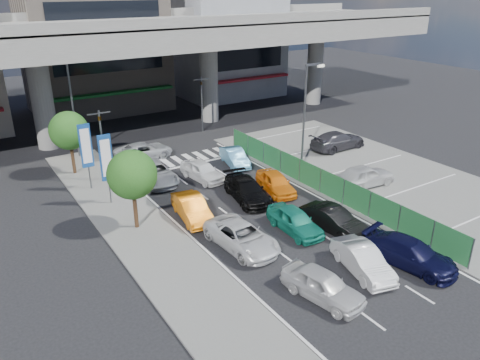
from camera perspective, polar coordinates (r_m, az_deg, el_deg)
ground at (r=27.85m, az=4.24°, el=-5.50°), size 120.00×120.00×0.00m
parking_lot at (r=36.14m, az=16.42°, el=0.52°), size 12.00×28.00×0.06m
sidewalk_left at (r=28.03m, az=-12.43°, el=-5.69°), size 4.00×30.00×0.12m
fence_run at (r=31.29m, az=10.99°, el=-0.73°), size 0.16×22.00×1.80m
expressway at (r=44.28m, az=-13.42°, el=16.54°), size 64.00×14.00×10.75m
building_center at (r=54.80m, az=-17.43°, el=15.91°), size 14.00×10.90×15.00m
building_east at (r=60.43m, az=-1.76°, el=16.03°), size 12.00×10.90×12.00m
traffic_light_left at (r=33.93m, az=-16.63°, el=6.06°), size 1.60×1.24×5.20m
traffic_light_right at (r=44.52m, az=-4.72°, el=10.79°), size 1.60×1.24×5.20m
street_lamp_right at (r=34.75m, az=8.10°, el=8.60°), size 1.65×0.22×8.00m
street_lamp_left at (r=39.34m, az=-19.57°, el=9.20°), size 1.65×0.22×8.00m
signboard_near at (r=30.26m, az=-15.99°, el=2.38°), size 0.80×0.14×4.70m
signboard_far at (r=32.91m, az=-18.26°, el=3.75°), size 0.80×0.14×4.70m
tree_near at (r=26.63m, az=-13.03°, el=0.62°), size 2.80×2.80×4.80m
tree_far at (r=36.05m, az=-20.14°, el=5.66°), size 2.80×2.80×4.80m
van_white_back_left at (r=21.84m, az=10.05°, el=-12.51°), size 2.40×4.29×1.38m
hatch_white_back_mid at (r=24.03m, az=14.72°, el=-9.42°), size 2.35×4.30×1.34m
minivan_navy_back at (r=25.26m, az=20.04°, el=-8.39°), size 2.87×5.05×1.38m
sedan_white_mid_left at (r=25.24m, az=0.21°, el=-6.90°), size 2.57×4.99×1.35m
taxi_teal_mid at (r=26.98m, az=6.71°, el=-4.94°), size 1.80×4.12×1.38m
hatch_black_mid_right at (r=27.41m, az=11.32°, el=-4.79°), size 1.93×4.33×1.38m
taxi_orange_left at (r=28.36m, az=-5.88°, el=-3.45°), size 2.06×4.36×1.38m
sedan_black_mid at (r=30.67m, az=0.85°, el=-1.21°), size 2.74×5.02×1.38m
taxi_orange_right at (r=31.87m, az=4.38°, el=-0.33°), size 2.41×4.28×1.37m
wagon_silver_front_left at (r=33.95m, az=-10.40°, el=0.85°), size 2.48×5.05×1.38m
sedan_white_front_mid at (r=33.90m, az=-4.61°, el=1.14°), size 2.10×4.21×1.38m
kei_truck_front_right at (r=36.60m, az=-0.66°, el=2.81°), size 2.20×4.13×1.29m
crossing_wagon_silver at (r=38.78m, az=-11.67°, el=3.50°), size 4.75×2.33×1.30m
parked_sedan_white at (r=33.67m, az=14.90°, el=0.50°), size 4.63×2.14×1.54m
parked_sedan_dgrey at (r=40.88m, az=11.84°, el=4.75°), size 5.25×2.21×1.51m
traffic_cone at (r=33.58m, az=8.09°, el=0.26°), size 0.39×0.39×0.72m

